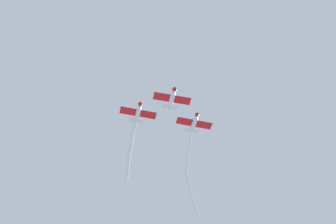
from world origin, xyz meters
TOP-DOWN VIEW (x-y plane):
  - airplane_lead at (-5.05, 6.08)m, footprint 7.47×5.78m
  - airplane_left_wing at (-8.24, -1.15)m, footprint 7.43×5.77m
  - smoke_trail_left_wing at (-4.60, -17.37)m, footprint 4.33×28.48m
  - airplane_right_wing at (2.47, 3.67)m, footprint 7.44×5.77m
  - smoke_trail_right_wing at (7.53, -8.27)m, footprint 8.51×20.14m

SIDE VIEW (x-z plane):
  - smoke_trail_left_wing at x=-4.60m, z-range 66.98..68.32m
  - airplane_lead at x=-5.05m, z-range 67.04..68.91m
  - airplane_left_wing at x=-8.24m, z-range 67.04..68.91m
  - airplane_right_wing at x=2.47m, z-range 67.34..69.21m
  - smoke_trail_right_wing at x=7.53m, z-range 67.70..70.71m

